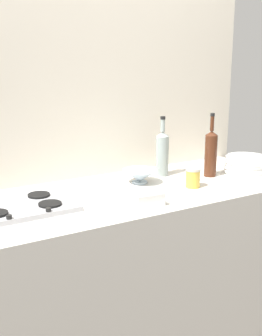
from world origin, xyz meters
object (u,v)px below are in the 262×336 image
at_px(mixing_bowl, 140,176).
at_px(butter_dish, 146,198).
at_px(plate_stack, 246,165).
at_px(wine_bottle_leftmost, 162,153).
at_px(stovetop_hob, 19,207).
at_px(wine_bottle_mid_left, 211,153).
at_px(condiment_jar_front, 193,178).

height_order(mixing_bowl, butter_dish, mixing_bowl).
xyz_separation_m(plate_stack, wine_bottle_leftmost, (-0.43, 0.22, 0.08)).
bearing_deg(butter_dish, stovetop_hob, 156.47).
xyz_separation_m(stovetop_hob, wine_bottle_leftmost, (0.87, 0.15, 0.12)).
xyz_separation_m(wine_bottle_mid_left, mixing_bowl, (-0.41, 0.08, -0.09)).
bearing_deg(mixing_bowl, stovetop_hob, -173.10).
height_order(plate_stack, wine_bottle_leftmost, wine_bottle_leftmost).
bearing_deg(wine_bottle_leftmost, plate_stack, -26.68).
relative_size(stovetop_hob, mixing_bowl, 2.59).
height_order(wine_bottle_mid_left, butter_dish, wine_bottle_mid_left).
distance_m(plate_stack, mixing_bowl, 0.64).
bearing_deg(wine_bottle_mid_left, mixing_bowl, 169.15).
bearing_deg(stovetop_hob, mixing_bowl, 6.90).
height_order(stovetop_hob, wine_bottle_mid_left, wine_bottle_mid_left).
bearing_deg(butter_dish, plate_stack, 11.85).
bearing_deg(wine_bottle_mid_left, condiment_jar_front, -150.64).
bearing_deg(mixing_bowl, condiment_jar_front, -45.60).
relative_size(wine_bottle_leftmost, mixing_bowl, 1.81).
relative_size(wine_bottle_leftmost, butter_dish, 2.42).
relative_size(stovetop_hob, wine_bottle_leftmost, 1.43).
relative_size(mixing_bowl, condiment_jar_front, 1.83).
distance_m(plate_stack, wine_bottle_mid_left, 0.23).
height_order(stovetop_hob, condiment_jar_front, condiment_jar_front).
bearing_deg(condiment_jar_front, mixing_bowl, 134.40).
bearing_deg(butter_dish, mixing_bowl, 63.52).
height_order(wine_bottle_leftmost, butter_dish, wine_bottle_leftmost).
bearing_deg(condiment_jar_front, butter_dish, -162.75).
xyz_separation_m(mixing_bowl, condiment_jar_front, (0.20, -0.20, 0.01)).
height_order(stovetop_hob, butter_dish, butter_dish).
bearing_deg(plate_stack, mixing_bowl, 166.63).
distance_m(wine_bottle_mid_left, mixing_bowl, 0.43).
distance_m(stovetop_hob, wine_bottle_leftmost, 0.89).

